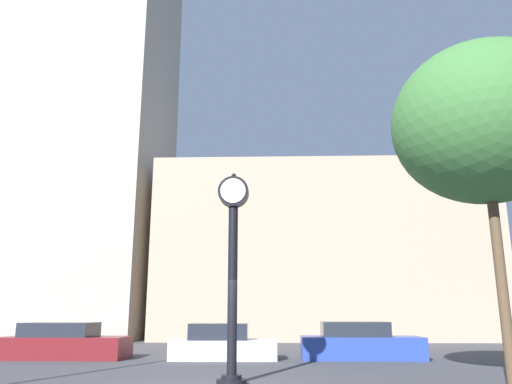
{
  "coord_description": "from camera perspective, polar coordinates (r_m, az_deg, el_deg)",
  "views": [
    {
      "loc": [
        1.29,
        -11.59,
        1.71
      ],
      "look_at": [
        0.58,
        10.8,
        7.11
      ],
      "focal_mm": 35.0,
      "sensor_mm": 36.0,
      "label": 1
    }
  ],
  "objects": [
    {
      "name": "car_blue",
      "position": [
        19.74,
        11.77,
        -16.58
      ],
      "size": [
        4.46,
        1.82,
        1.35
      ],
      "rotation": [
        0.0,
        0.0,
        -0.01
      ],
      "color": "#28429E",
      "rests_on": "ground_plane"
    },
    {
      "name": "building_tall_tower",
      "position": [
        41.93,
        -18.48,
        11.19
      ],
      "size": [
        11.65,
        12.0,
        37.51
      ],
      "color": "#ADA393",
      "rests_on": "ground_plane"
    },
    {
      "name": "car_white",
      "position": [
        19.44,
        -3.85,
        -16.97
      ],
      "size": [
        3.94,
        1.84,
        1.29
      ],
      "rotation": [
        0.0,
        0.0,
        0.02
      ],
      "color": "silver",
      "rests_on": "ground_plane"
    },
    {
      "name": "street_clock",
      "position": [
        12.92,
        -2.67,
        -7.66
      ],
      "size": [
        0.8,
        0.74,
        5.32
      ],
      "color": "black",
      "rests_on": "ground_plane"
    },
    {
      "name": "building_storefront_row",
      "position": [
        35.95,
        7.21,
        -7.3
      ],
      "size": [
        21.38,
        12.0,
        11.1
      ],
      "color": "tan",
      "rests_on": "ground_plane"
    },
    {
      "name": "bare_tree",
      "position": [
        13.48,
        24.57,
        7.1
      ],
      "size": [
        4.39,
        4.39,
        8.17
      ],
      "color": "brown",
      "rests_on": "ground_plane"
    },
    {
      "name": "car_maroon",
      "position": [
        20.96,
        -21.14,
        -15.82
      ],
      "size": [
        4.73,
        1.98,
        1.32
      ],
      "rotation": [
        0.0,
        0.0,
        -0.02
      ],
      "color": "maroon",
      "rests_on": "ground_plane"
    }
  ]
}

